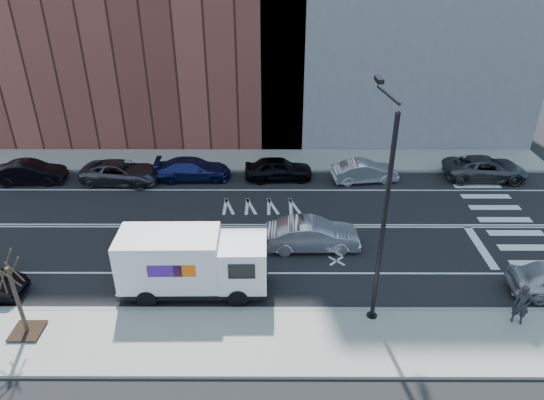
{
  "coord_description": "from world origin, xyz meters",
  "views": [
    {
      "loc": [
        2.86,
        -22.89,
        14.13
      ],
      "look_at": [
        2.79,
        0.43,
        1.4
      ],
      "focal_mm": 32.0,
      "sensor_mm": 36.0,
      "label": 1
    }
  ],
  "objects_px": {
    "far_parked_b": "(30,172)",
    "driving_sedan": "(312,235)",
    "fedex_van": "(192,262)",
    "pedestrian": "(522,305)"
  },
  "relations": [
    {
      "from": "far_parked_b",
      "to": "driving_sedan",
      "type": "height_order",
      "value": "driving_sedan"
    },
    {
      "from": "fedex_van",
      "to": "pedestrian",
      "type": "height_order",
      "value": "fedex_van"
    },
    {
      "from": "fedex_van",
      "to": "pedestrian",
      "type": "bearing_deg",
      "value": -9.58
    },
    {
      "from": "fedex_van",
      "to": "far_parked_b",
      "type": "height_order",
      "value": "fedex_van"
    },
    {
      "from": "driving_sedan",
      "to": "far_parked_b",
      "type": "bearing_deg",
      "value": 65.35
    },
    {
      "from": "far_parked_b",
      "to": "driving_sedan",
      "type": "bearing_deg",
      "value": -115.79
    },
    {
      "from": "far_parked_b",
      "to": "driving_sedan",
      "type": "xyz_separation_m",
      "value": [
        17.7,
        -7.51,
        0.06
      ]
    },
    {
      "from": "driving_sedan",
      "to": "pedestrian",
      "type": "xyz_separation_m",
      "value": [
        8.05,
        -5.61,
        0.27
      ]
    },
    {
      "from": "fedex_van",
      "to": "far_parked_b",
      "type": "relative_size",
      "value": 1.5
    },
    {
      "from": "far_parked_b",
      "to": "driving_sedan",
      "type": "distance_m",
      "value": 19.23
    }
  ]
}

